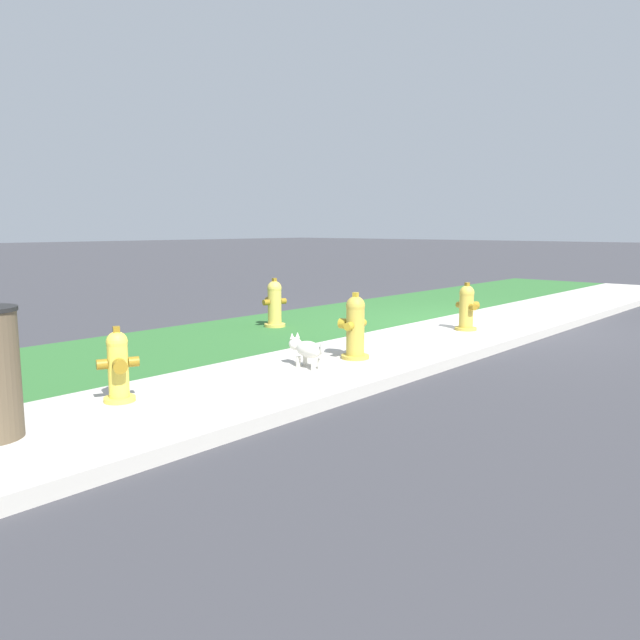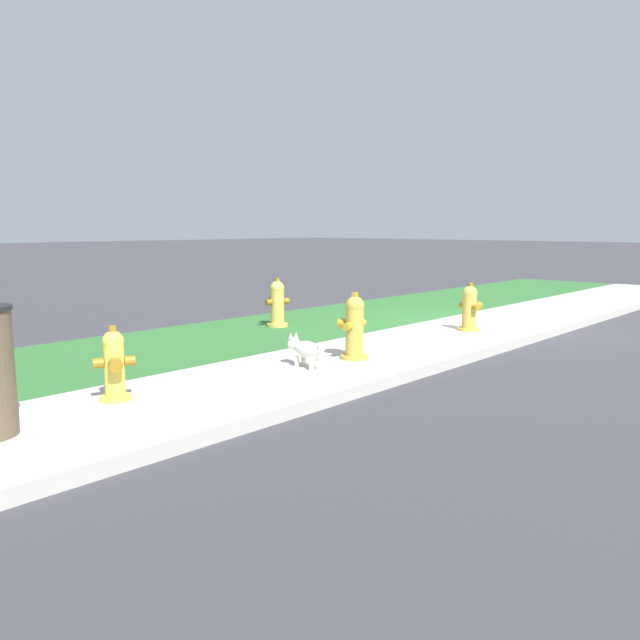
{
  "view_description": "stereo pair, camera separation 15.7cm",
  "coord_description": "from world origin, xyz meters",
  "views": [
    {
      "loc": [
        -8.93,
        -4.45,
        1.53
      ],
      "look_at": [
        -3.27,
        0.56,
        0.4
      ],
      "focal_mm": 35.0,
      "sensor_mm": 36.0,
      "label": 1
    },
    {
      "loc": [
        -8.83,
        -4.57,
        1.53
      ],
      "look_at": [
        -3.27,
        0.56,
        0.4
      ],
      "focal_mm": 35.0,
      "sensor_mm": 36.0,
      "label": 2
    }
  ],
  "objects": [
    {
      "name": "small_white_dog",
      "position": [
        -4.04,
        0.08,
        0.21
      ],
      "size": [
        0.22,
        0.53,
        0.37
      ],
      "rotation": [
        0.0,
        0.0,
        1.47
      ],
      "color": "silver",
      "rests_on": "ground"
    },
    {
      "name": "fire_hydrant_near_corner",
      "position": [
        -2.26,
        2.39,
        0.36
      ],
      "size": [
        0.4,
        0.38,
        0.76
      ],
      "rotation": [
        0.0,
        0.0,
        6.06
      ],
      "color": "gold",
      "rests_on": "ground"
    },
    {
      "name": "ground_plane",
      "position": [
        0.0,
        0.0,
        0.0
      ],
      "size": [
        120.0,
        120.0,
        0.0
      ],
      "primitive_type": "plane",
      "color": "#38383D"
    },
    {
      "name": "fire_hydrant_mid_block",
      "position": [
        -0.62,
        -0.0,
        0.34
      ],
      "size": [
        0.37,
        0.39,
        0.72
      ],
      "rotation": [
        0.0,
        0.0,
        4.34
      ],
      "color": "gold",
      "rests_on": "ground"
    },
    {
      "name": "fire_hydrant_by_grass_verge",
      "position": [
        -3.32,
        -0.02,
        0.38
      ],
      "size": [
        0.4,
        0.38,
        0.78
      ],
      "rotation": [
        0.0,
        0.0,
        0.15
      ],
      "color": "gold",
      "rests_on": "ground"
    },
    {
      "name": "sidewalk_pavement",
      "position": [
        0.0,
        0.0,
        0.01
      ],
      "size": [
        18.0,
        1.94,
        0.01
      ],
      "primitive_type": "cube",
      "color": "#BCB7AD",
      "rests_on": "ground"
    },
    {
      "name": "grass_verge",
      "position": [
        0.0,
        2.28,
        0.0
      ],
      "size": [
        18.0,
        2.62,
        0.01
      ],
      "primitive_type": "cube",
      "color": "#2D662D",
      "rests_on": "ground"
    },
    {
      "name": "street_curb",
      "position": [
        0.0,
        -1.05,
        0.06
      ],
      "size": [
        18.0,
        0.16,
        0.12
      ],
      "primitive_type": "cube",
      "color": "#BCB7AD",
      "rests_on": "ground"
    },
    {
      "name": "fire_hydrant_across_street",
      "position": [
        -6.12,
        0.39,
        0.32
      ],
      "size": [
        0.36,
        0.33,
        0.68
      ],
      "rotation": [
        0.0,
        0.0,
        2.72
      ],
      "color": "yellow",
      "rests_on": "ground"
    }
  ]
}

